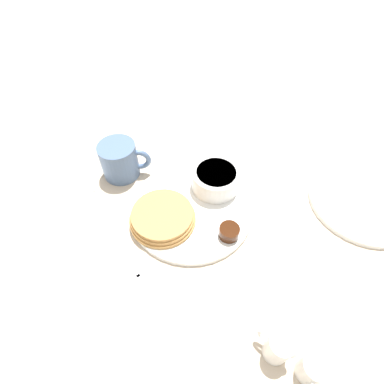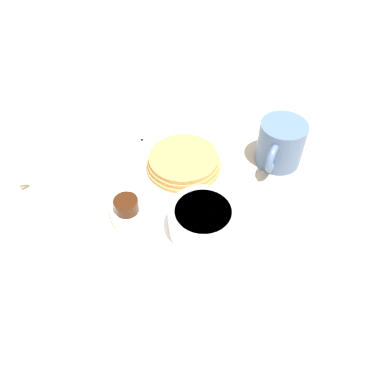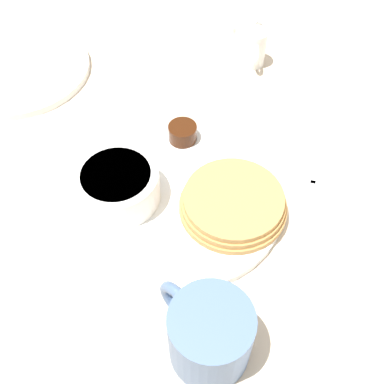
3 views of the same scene
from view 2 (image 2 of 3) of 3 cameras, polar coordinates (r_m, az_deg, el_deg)
name	(u,v)px [view 2 (image 2 of 3)]	position (r m, az deg, el deg)	size (l,w,h in m)	color
ground_plane	(185,198)	(0.69, -1.06, -0.91)	(4.00, 4.00, 0.00)	#C6B299
plate	(185,196)	(0.68, -1.07, -0.58)	(0.28, 0.28, 0.01)	white
pancake_stack	(184,162)	(0.72, -1.29, 4.63)	(0.14, 0.14, 0.03)	#B78447
bowl	(203,219)	(0.61, 1.66, -4.21)	(0.11, 0.11, 0.05)	white
syrup_cup	(126,205)	(0.65, -9.98, -1.99)	(0.04, 0.04, 0.03)	#38190A
butter_ramekin	(198,237)	(0.60, 0.87, -6.84)	(0.04, 0.04, 0.04)	white
coffee_mug	(280,144)	(0.75, 13.29, 7.13)	(0.12, 0.09, 0.09)	slate
creamer_pitcher_near	(5,182)	(0.75, -26.62, 1.34)	(0.05, 0.05, 0.07)	white
fork	(150,139)	(0.81, -6.39, 8.01)	(0.10, 0.13, 0.00)	silver
napkin	(278,126)	(0.86, 12.93, 9.71)	(0.11, 0.09, 0.00)	white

